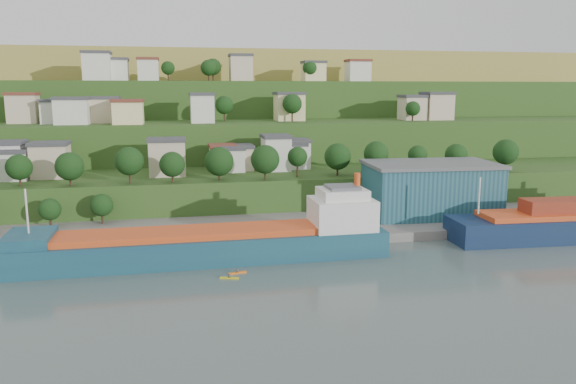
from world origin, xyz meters
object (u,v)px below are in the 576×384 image
object	(u,v)px
warehouse	(430,188)
caravan	(13,245)
cargo_ship_near	(217,245)
kayak_orange	(237,272)

from	to	relation	value
warehouse	caravan	size ratio (longest dim) A/B	5.38
cargo_ship_near	kayak_orange	distance (m)	9.62
warehouse	kayak_orange	world-z (taller)	warehouse
cargo_ship_near	kayak_orange	bearing A→B (deg)	-72.95
cargo_ship_near	caravan	distance (m)	39.57
cargo_ship_near	kayak_orange	world-z (taller)	cargo_ship_near
warehouse	kayak_orange	distance (m)	59.22
warehouse	caravan	bearing A→B (deg)	-169.26
caravan	kayak_orange	distance (m)	45.04
cargo_ship_near	kayak_orange	size ratio (longest dim) A/B	20.72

